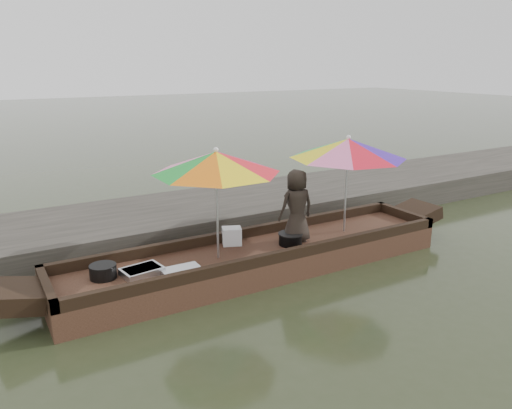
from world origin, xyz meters
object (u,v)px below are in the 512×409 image
tray_scallop (182,271)px  supply_bag (232,236)px  cooking_pot (103,271)px  umbrella_bow (217,204)px  boat_hull (259,260)px  umbrella_stern (346,184)px  tray_crayfish (142,271)px  charcoal_grill (290,239)px  vendor (297,206)px

tray_scallop → supply_bag: size_ratio=1.80×
cooking_pot → umbrella_bow: bearing=-4.1°
boat_hull → umbrella_stern: size_ratio=3.28×
umbrella_bow → umbrella_stern: (2.26, 0.00, 0.00)m
tray_crayfish → umbrella_stern: 3.44m
boat_hull → umbrella_bow: 1.16m
supply_bag → umbrella_bow: (-0.41, -0.37, 0.65)m
charcoal_grill → umbrella_bow: 1.36m
boat_hull → tray_crayfish: bearing=-179.1°
tray_crayfish → cooking_pot: bearing=162.9°
charcoal_grill → supply_bag: 0.88m
tray_scallop → charcoal_grill: charcoal_grill is taller
boat_hull → umbrella_stern: bearing=0.0°
vendor → umbrella_bow: 1.31m
boat_hull → tray_scallop: size_ratio=11.78×
tray_crayfish → umbrella_stern: (3.36, 0.03, 0.73)m
umbrella_stern → vendor: bearing=-178.5°
charcoal_grill → tray_crayfish: bearing=178.7°
tray_crayfish → charcoal_grill: size_ratio=1.45×
charcoal_grill → umbrella_stern: size_ratio=0.19×
umbrella_bow → tray_crayfish: bearing=-178.6°
supply_bag → umbrella_stern: 1.99m
boat_hull → supply_bag: 0.55m
cooking_pot → umbrella_stern: (3.81, -0.11, 0.69)m
umbrella_bow → charcoal_grill: bearing=-3.8°
supply_bag → umbrella_stern: (1.85, -0.37, 0.65)m
umbrella_stern → boat_hull: bearing=180.0°
cooking_pot → tray_scallop: cooking_pot is taller
boat_hull → supply_bag: bearing=125.5°
tray_scallop → charcoal_grill: size_ratio=1.45×
boat_hull → supply_bag: supply_bag is taller
supply_bag → umbrella_stern: size_ratio=0.16×
supply_bag → tray_crayfish: bearing=-165.3°
cooking_pot → umbrella_bow: umbrella_bow is taller
supply_bag → cooking_pot: bearing=-172.6°
charcoal_grill → supply_bag: size_ratio=1.24×
tray_crayfish → umbrella_bow: umbrella_bow is taller
tray_scallop → vendor: bearing=6.9°
cooking_pot → charcoal_grill: size_ratio=0.97×
supply_bag → vendor: (0.89, -0.39, 0.44)m
umbrella_bow → cooking_pot: bearing=175.9°
boat_hull → tray_scallop: bearing=-168.9°
tray_scallop → umbrella_bow: size_ratio=0.29×
umbrella_stern → charcoal_grill: bearing=-176.0°
boat_hull → umbrella_stern: (1.59, 0.00, 0.95)m
cooking_pot → umbrella_bow: (1.56, -0.11, 0.69)m
vendor → umbrella_stern: size_ratio=0.63×
charcoal_grill → vendor: size_ratio=0.31×
vendor → tray_scallop: bearing=10.1°
tray_scallop → umbrella_stern: umbrella_stern is taller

